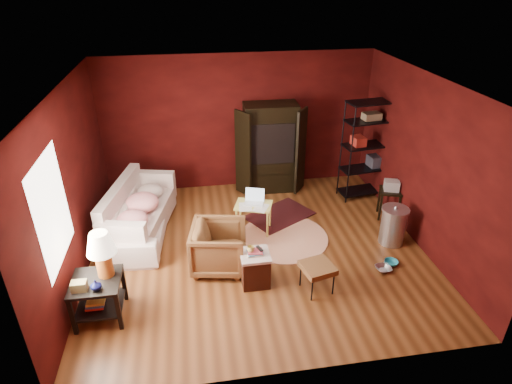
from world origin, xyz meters
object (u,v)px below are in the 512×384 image
(laptop_desk, at_px, (254,207))
(wire_shelving, at_px, (368,146))
(sofa, at_px, (139,212))
(armchair, at_px, (219,245))
(side_table, at_px, (99,268))
(tv_armoire, at_px, (270,147))
(hamper, at_px, (255,268))

(laptop_desk, relative_size, wire_shelving, 0.39)
(sofa, xyz_separation_m, wire_shelving, (4.45, 0.74, 0.67))
(armchair, height_order, wire_shelving, wire_shelving)
(side_table, relative_size, tv_armoire, 0.68)
(wire_shelving, bearing_deg, armchair, -155.64)
(sofa, xyz_separation_m, side_table, (-0.32, -1.97, 0.33))
(side_table, bearing_deg, hamper, 7.92)
(wire_shelving, bearing_deg, laptop_desk, -165.55)
(armchair, xyz_separation_m, laptop_desk, (0.70, 0.97, 0.07))
(armchair, xyz_separation_m, hamper, (0.49, -0.46, -0.14))
(hamper, bearing_deg, wire_shelving, 42.31)
(laptop_desk, relative_size, tv_armoire, 0.42)
(side_table, xyz_separation_m, hamper, (2.11, 0.29, -0.48))
(hamper, relative_size, wire_shelving, 0.30)
(sofa, xyz_separation_m, tv_armoire, (2.59, 1.33, 0.53))
(sofa, height_order, wire_shelving, wire_shelving)
(armchair, relative_size, side_table, 0.66)
(armchair, relative_size, hamper, 1.37)
(side_table, relative_size, wire_shelving, 0.63)
(tv_armoire, height_order, wire_shelving, wire_shelving)
(wire_shelving, bearing_deg, tv_armoire, 154.95)
(hamper, bearing_deg, sofa, 136.88)
(hamper, xyz_separation_m, wire_shelving, (2.66, 2.42, 0.83))
(side_table, distance_m, hamper, 2.19)
(armchair, relative_size, wire_shelving, 0.42)
(sofa, distance_m, side_table, 2.03)
(armchair, xyz_separation_m, side_table, (-1.62, -0.76, 0.34))
(armchair, bearing_deg, tv_armoire, -16.63)
(side_table, height_order, hamper, side_table)
(sofa, relative_size, wire_shelving, 1.11)
(side_table, height_order, wire_shelving, wire_shelving)
(laptop_desk, height_order, tv_armoire, tv_armoire)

